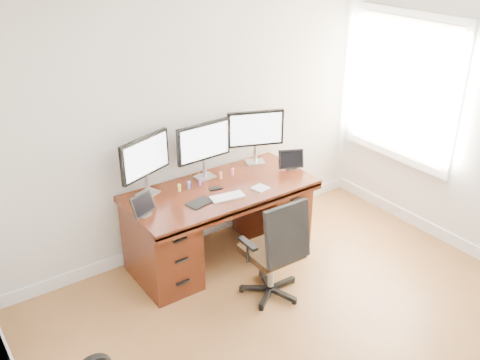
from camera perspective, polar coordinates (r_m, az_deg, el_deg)
back_wall at (r=4.88m, az=-5.09°, el=7.42°), size 4.00×0.10×2.70m
desk at (r=4.95m, az=-2.20°, el=-4.31°), size 1.70×0.80×0.75m
office_chair at (r=4.52m, az=3.67°, el=-9.07°), size 0.54×0.50×0.94m
monitor_left at (r=4.58m, az=-10.07°, el=2.26°), size 0.53×0.23×0.53m
monitor_center at (r=4.83m, az=-3.88°, el=3.89°), size 0.55×0.15×0.53m
monitor_right at (r=5.13m, az=1.67°, el=5.31°), size 0.52×0.24×0.53m
tablet_left at (r=4.36m, az=-10.23°, el=-2.72°), size 0.25×0.16×0.19m
tablet_right at (r=5.11m, az=5.53°, el=2.06°), size 0.25×0.17×0.19m
keyboard at (r=4.59m, az=-1.34°, el=-1.81°), size 0.31×0.17×0.01m
trackpad at (r=4.75m, az=2.18°, el=-0.87°), size 0.15×0.15×0.01m
drawing_tablet at (r=4.52m, az=-4.29°, el=-2.42°), size 0.25×0.18×0.01m
phone at (r=4.74m, az=-2.62°, el=-0.90°), size 0.13×0.08×0.01m
figurine_yellow at (r=4.71m, az=-6.49°, el=-0.77°), size 0.03×0.03×0.08m
figurine_blue at (r=4.75m, az=-5.48°, el=-0.47°), size 0.03×0.03×0.08m
figurine_purple at (r=4.80m, az=-4.28°, el=-0.11°), size 0.03×0.03×0.08m
figurine_orange at (r=4.90m, az=-2.07°, el=0.54°), size 0.03×0.03×0.08m
figurine_pink at (r=4.97m, az=-0.79°, el=0.92°), size 0.03×0.03×0.08m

